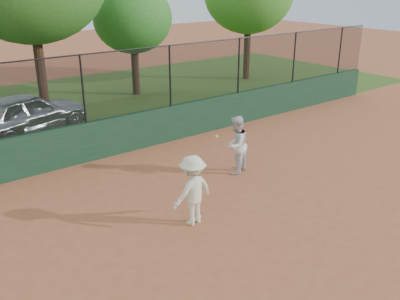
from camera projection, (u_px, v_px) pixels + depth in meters
ground at (234, 241)px, 9.36m from camera, size 80.00×80.00×0.00m
back_wall at (103, 138)px, 13.57m from camera, size 26.00×0.20×1.20m
grass_strip at (39, 113)px, 18.22m from camera, size 36.00×12.00×0.01m
parked_car at (26, 114)px, 15.55m from camera, size 4.69×2.90×1.49m
player_second at (236, 145)px, 12.39m from camera, size 0.98×0.89×1.66m
player_main at (193, 190)px, 9.79m from camera, size 1.11×0.80×2.14m
fence_assembly at (98, 86)px, 12.97m from camera, size 26.00×0.06×2.00m
tree_3 at (133, 18)px, 19.93m from camera, size 3.63×3.30×5.06m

